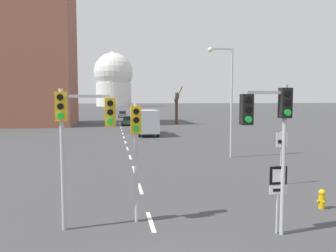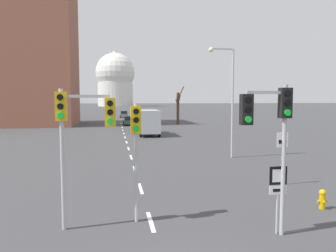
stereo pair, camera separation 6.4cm
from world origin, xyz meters
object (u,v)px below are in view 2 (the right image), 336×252
(traffic_signal_centre_tall, at_px, (136,139))
(sedan_near_left, at_px, (139,124))
(route_sign_post, at_px, (278,187))
(sedan_mid_centre, at_px, (124,114))
(traffic_signal_near_right, at_px, (271,122))
(traffic_signal_near_left, at_px, (79,124))
(street_lamp_right, at_px, (228,91))
(fire_hydrant, at_px, (322,198))
(delivery_truck, at_px, (148,121))
(sedan_near_right, at_px, (128,121))
(speed_limit_sign, at_px, (282,149))

(traffic_signal_centre_tall, xyz_separation_m, sedan_near_left, (2.87, 35.50, -2.15))
(route_sign_post, relative_size, sedan_mid_centre, 0.58)
(traffic_signal_near_right, bearing_deg, route_sign_post, 17.15)
(traffic_signal_near_right, height_order, traffic_signal_centre_tall, traffic_signal_near_right)
(traffic_signal_near_left, xyz_separation_m, route_sign_post, (6.39, -1.51, -2.05))
(route_sign_post, distance_m, street_lamp_right, 14.63)
(route_sign_post, height_order, fire_hydrant, route_sign_post)
(route_sign_post, height_order, delivery_truck, delivery_truck)
(sedan_near_right, height_order, delivery_truck, delivery_truck)
(traffic_signal_near_right, distance_m, street_lamp_right, 14.45)
(traffic_signal_near_left, xyz_separation_m, fire_hydrant, (9.41, 0.48, -3.17))
(sedan_mid_centre, bearing_deg, sedan_near_left, -88.10)
(speed_limit_sign, height_order, sedan_near_left, speed_limit_sign)
(fire_hydrant, bearing_deg, delivery_truck, 98.01)
(traffic_signal_near_right, bearing_deg, speed_limit_sign, 58.30)
(fire_hydrant, xyz_separation_m, street_lamp_right, (0.23, 11.84, 4.61))
(traffic_signal_centre_tall, xyz_separation_m, fire_hydrant, (7.49, 0.15, -2.57))
(fire_hydrant, bearing_deg, sedan_mid_centre, 94.70)
(speed_limit_sign, xyz_separation_m, sedan_mid_centre, (-6.02, 66.54, -1.05))
(sedan_mid_centre, bearing_deg, delivery_truck, -87.62)
(fire_hydrant, relative_size, sedan_near_left, 0.18)
(route_sign_post, xyz_separation_m, sedan_near_left, (-1.60, 37.34, -0.71))
(speed_limit_sign, distance_m, delivery_truck, 25.47)
(traffic_signal_centre_tall, relative_size, delivery_truck, 0.59)
(traffic_signal_near_right, height_order, sedan_near_right, traffic_signal_near_right)
(street_lamp_right, xyz_separation_m, sedan_mid_centre, (-6.01, 58.41, -4.21))
(speed_limit_sign, xyz_separation_m, delivery_truck, (-4.29, 25.11, -0.18))
(delivery_truck, bearing_deg, speed_limit_sign, -80.30)
(street_lamp_right, xyz_separation_m, sedan_near_right, (-6.00, 33.18, -4.23))
(sedan_near_right, xyz_separation_m, sedan_mid_centre, (-0.01, 25.23, 0.02))
(fire_hydrant, distance_m, sedan_near_right, 45.39)
(traffic_signal_near_right, relative_size, delivery_truck, 0.68)
(traffic_signal_near_left, bearing_deg, route_sign_post, -13.29)
(traffic_signal_near_left, bearing_deg, sedan_near_left, 82.39)
(speed_limit_sign, relative_size, sedan_near_left, 0.63)
(traffic_signal_near_right, height_order, speed_limit_sign, traffic_signal_near_right)
(sedan_near_right, xyz_separation_m, delivery_truck, (1.71, -16.19, 0.89))
(sedan_near_left, distance_m, sedan_near_right, 9.73)
(sedan_mid_centre, bearing_deg, traffic_signal_near_left, -92.94)
(speed_limit_sign, height_order, delivery_truck, delivery_truck)
(route_sign_post, height_order, sedan_mid_centre, route_sign_post)
(traffic_signal_near_right, height_order, sedan_near_left, traffic_signal_near_right)
(delivery_truck, bearing_deg, traffic_signal_centre_tall, -96.76)
(speed_limit_sign, distance_m, street_lamp_right, 8.72)
(street_lamp_right, xyz_separation_m, delivery_truck, (-4.29, 16.98, -3.34))
(traffic_signal_near_left, xyz_separation_m, delivery_truck, (5.35, 29.31, -1.90))
(street_lamp_right, height_order, sedan_near_right, street_lamp_right)
(sedan_mid_centre, bearing_deg, fire_hydrant, -85.30)
(speed_limit_sign, xyz_separation_m, fire_hydrant, (-0.24, -3.72, -1.45))
(street_lamp_right, bearing_deg, traffic_signal_near_left, -128.03)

